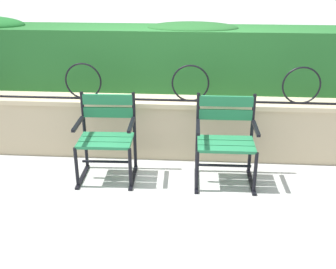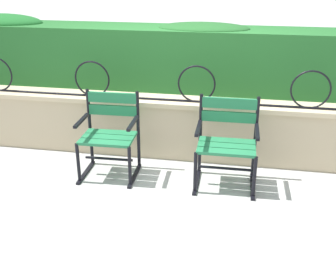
# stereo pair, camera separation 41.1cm
# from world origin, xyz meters

# --- Properties ---
(ground_plane) EXTENTS (60.00, 60.00, 0.00)m
(ground_plane) POSITION_xyz_m (0.00, 0.00, 0.00)
(ground_plane) COLOR #ADADA8
(stone_wall) EXTENTS (8.42, 0.41, 0.69)m
(stone_wall) POSITION_xyz_m (0.00, 0.76, 0.35)
(stone_wall) COLOR tan
(stone_wall) RESTS_ON ground
(iron_arch_fence) EXTENTS (7.86, 0.02, 0.42)m
(iron_arch_fence) POSITION_xyz_m (-0.33, 0.68, 0.87)
(iron_arch_fence) COLOR black
(iron_arch_fence) RESTS_ON stone_wall
(hedge_row) EXTENTS (8.25, 0.67, 0.84)m
(hedge_row) POSITION_xyz_m (-0.04, 1.27, 1.08)
(hedge_row) COLOR #236028
(hedge_row) RESTS_ON stone_wall
(park_chair_left) EXTENTS (0.60, 0.54, 0.89)m
(park_chair_left) POSITION_xyz_m (-0.65, 0.18, 0.47)
(park_chair_left) COLOR #237547
(park_chair_left) RESTS_ON ground
(park_chair_right) EXTENTS (0.62, 0.53, 0.90)m
(park_chair_right) POSITION_xyz_m (0.58, 0.18, 0.47)
(park_chair_right) COLOR #237547
(park_chair_right) RESTS_ON ground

